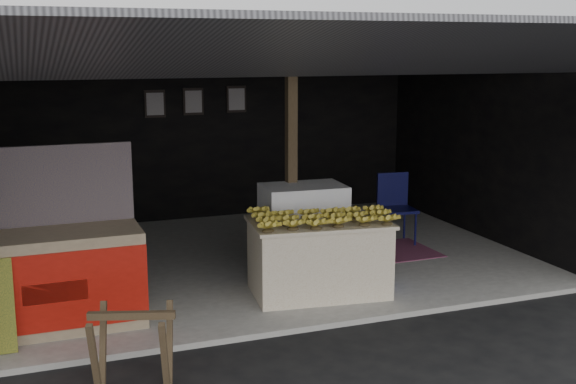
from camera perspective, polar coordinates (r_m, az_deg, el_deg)
name	(u,v)px	position (r m, az deg, el deg)	size (l,w,h in m)	color
ground	(330,329)	(7.34, 3.36, -10.75)	(80.00, 80.00, 0.00)	black
concrete_slab	(254,259)	(9.54, -2.73, -5.28)	(7.00, 5.00, 0.06)	gray
shophouse	(245,99)	(9.47, -3.43, 7.34)	(7.40, 7.29, 3.02)	black
banana_table	(319,257)	(8.04, 2.45, -5.15)	(1.62, 1.11, 0.83)	white
banana_pile	(319,213)	(7.91, 2.48, -1.69)	(1.40, 0.84, 0.16)	gold
white_crate	(303,229)	(8.73, 1.22, -2.96)	(1.01, 0.72, 1.08)	white
neighbor_stall	(53,275)	(7.42, -18.11, -6.28)	(1.71, 0.78, 1.76)	#998466
sawhorse	(133,341)	(6.10, -12.18, -11.43)	(0.76, 0.75, 0.67)	#4F3E27
water_barrel	(380,266)	(8.43, 7.25, -5.81)	(0.31, 0.31, 0.45)	navy
plastic_chair	(395,202)	(10.22, 8.46, -0.77)	(0.51, 0.51, 0.97)	#0A0A38
magenta_rug	(379,252)	(9.76, 7.18, -4.76)	(1.50, 1.00, 0.01)	maroon
picture_frames	(195,102)	(11.44, -7.33, 7.11)	(1.62, 0.04, 0.46)	black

